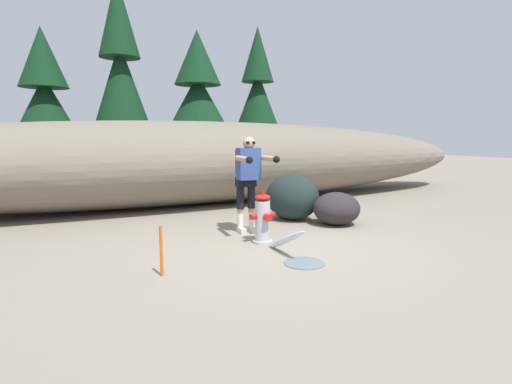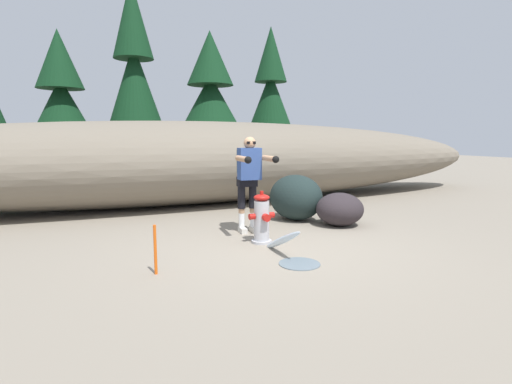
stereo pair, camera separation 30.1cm
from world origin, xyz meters
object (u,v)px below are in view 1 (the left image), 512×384
fire_hydrant (263,219)px  utility_worker (248,173)px  boulder_large (292,197)px  survey_stake (161,251)px  boulder_mid (336,209)px

fire_hydrant → utility_worker: (0.07, 0.65, 0.66)m
boulder_large → fire_hydrant: bearing=-136.2°
boulder_large → survey_stake: 3.70m
survey_stake → boulder_large: bearing=33.6°
boulder_mid → utility_worker: bearing=175.2°
utility_worker → boulder_large: 1.52m
fire_hydrant → boulder_mid: bearing=15.5°
utility_worker → survey_stake: size_ratio=2.70×
utility_worker → boulder_mid: size_ratio=1.87×
survey_stake → utility_worker: bearing=38.1°
boulder_large → boulder_mid: boulder_large is taller
survey_stake → fire_hydrant: bearing=23.8°
utility_worker → boulder_mid: 1.90m
boulder_mid → boulder_large: bearing=122.4°
utility_worker → boulder_mid: utility_worker is taller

